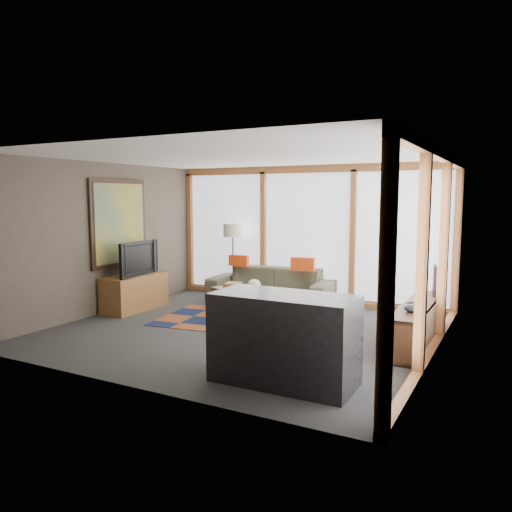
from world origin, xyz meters
The scene contains 17 objects.
ground centered at (0.00, 0.00, 0.00)m, with size 5.50×5.50×0.00m, color #2B2B29.
room_envelope centered at (0.49, 0.56, 1.54)m, with size 5.52×5.02×2.62m.
rug centered at (-0.43, 0.51, 0.01)m, with size 2.50×1.61×0.01m, color brown.
sofa centered at (-0.50, 1.91, 0.34)m, with size 2.33×0.91×0.68m, color #353627.
pillow_left centered at (-1.18, 1.92, 0.79)m, with size 0.39×0.12×0.21m, color #C93E12.
pillow_right centered at (0.14, 1.95, 0.80)m, with size 0.43×0.13×0.24m, color #C93E12.
floor_lamp centered at (-1.43, 2.10, 0.75)m, with size 0.38×0.38×1.49m, color black, non-canonical shape.
coffee_table centered at (-0.42, 0.91, 0.22)m, with size 1.31×0.66×0.44m, color #392415, non-canonical shape.
book_stack centered at (-0.72, 0.92, 0.49)m, with size 0.25×0.31×0.10m, color brown.
vase centered at (-0.31, 0.91, 0.54)m, with size 0.23×0.23×0.20m, color beige.
bookshelf centered at (2.43, 0.57, 0.28)m, with size 0.40×2.20×0.55m, color #392415, non-canonical shape.
bowl_a centered at (2.44, 0.05, 0.60)m, with size 0.20×0.20×0.10m, color black.
bowl_b centered at (2.39, 0.39, 0.59)m, with size 0.16×0.16×0.08m, color black.
shelf_picture centered at (2.51, 1.36, 0.77)m, with size 0.04×0.34×0.45m, color black.
tv_console centered at (-2.44, 0.35, 0.31)m, with size 0.52×1.26×0.63m, color brown.
television centered at (-2.41, 0.34, 0.93)m, with size 1.05×0.14×0.61m, color black.
bar_counter centered at (1.42, -1.62, 0.49)m, with size 1.54×0.72×0.98m, color black.
Camera 1 is at (3.61, -6.38, 2.01)m, focal length 35.00 mm.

